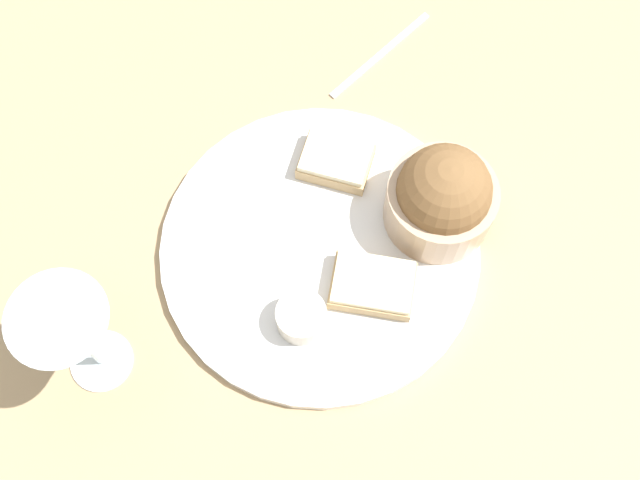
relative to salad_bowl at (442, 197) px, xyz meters
name	(u,v)px	position (x,y,z in m)	size (l,w,h in m)	color
ground_plane	(320,251)	(-0.13, -0.01, -0.06)	(4.00, 4.00, 0.00)	tan
dinner_plate	(320,249)	(-0.13, -0.01, -0.06)	(0.35, 0.35, 0.01)	white
salad_bowl	(442,197)	(0.00, 0.00, 0.00)	(0.12, 0.12, 0.11)	tan
sauce_ramekin	(301,317)	(-0.17, -0.08, -0.03)	(0.05, 0.05, 0.03)	beige
cheese_toast_near	(373,285)	(-0.09, -0.07, -0.04)	(0.11, 0.09, 0.03)	tan
cheese_toast_far	(336,160)	(-0.09, 0.09, -0.04)	(0.10, 0.09, 0.03)	tan
wine_glass	(72,333)	(-0.39, -0.07, 0.05)	(0.09, 0.09, 0.16)	silver
fork	(381,54)	(0.00, 0.23, -0.06)	(0.15, 0.10, 0.01)	silver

